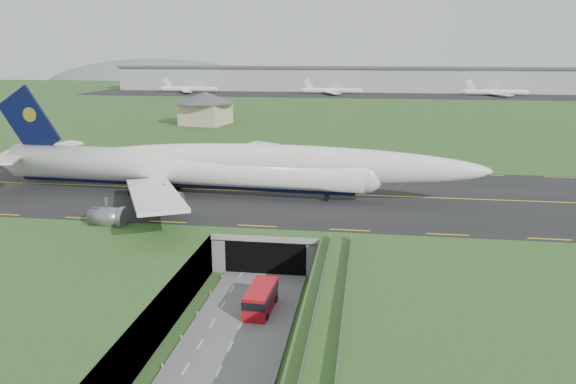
# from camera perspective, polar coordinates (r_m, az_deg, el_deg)

# --- Properties ---
(ground) EXTENTS (900.00, 900.00, 0.00)m
(ground) POSITION_cam_1_polar(r_m,az_deg,el_deg) (75.91, -3.43, -10.72)
(ground) COLOR #335F26
(ground) RESTS_ON ground
(airfield_deck) EXTENTS (800.00, 800.00, 6.00)m
(airfield_deck) POSITION_cam_1_polar(r_m,az_deg,el_deg) (74.70, -3.47, -8.63)
(airfield_deck) COLOR gray
(airfield_deck) RESTS_ON ground
(trench_road) EXTENTS (12.00, 75.00, 0.20)m
(trench_road) POSITION_cam_1_polar(r_m,az_deg,el_deg) (69.30, -4.72, -13.22)
(trench_road) COLOR slate
(trench_road) RESTS_ON ground
(taxiway) EXTENTS (800.00, 44.00, 0.18)m
(taxiway) POSITION_cam_1_polar(r_m,az_deg,el_deg) (104.60, 0.17, -0.09)
(taxiway) COLOR black
(taxiway) RESTS_ON airfield_deck
(tunnel_portal) EXTENTS (17.00, 22.30, 6.00)m
(tunnel_portal) POSITION_cam_1_polar(r_m,az_deg,el_deg) (89.94, -1.31, -4.34)
(tunnel_portal) COLOR gray
(tunnel_portal) RESTS_ON ground
(guideway) EXTENTS (3.00, 53.00, 7.05)m
(guideway) POSITION_cam_1_polar(r_m,az_deg,el_deg) (55.20, 3.92, -14.70)
(guideway) COLOR #A8A8A3
(guideway) RESTS_ON ground
(jumbo_jet) EXTENTS (94.99, 60.96, 20.19)m
(jumbo_jet) POSITION_cam_1_polar(r_m,az_deg,el_deg) (102.36, -7.37, 2.54)
(jumbo_jet) COLOR white
(jumbo_jet) RESTS_ON ground
(shuttle_tram) EXTENTS (3.29, 7.83, 3.13)m
(shuttle_tram) POSITION_cam_1_polar(r_m,az_deg,el_deg) (71.67, -2.78, -10.77)
(shuttle_tram) COLOR red
(shuttle_tram) RESTS_ON ground
(service_building) EXTENTS (25.19, 25.19, 11.65)m
(service_building) POSITION_cam_1_polar(r_m,az_deg,el_deg) (203.44, -8.40, 8.71)
(service_building) COLOR #C7B690
(service_building) RESTS_ON ground
(cargo_terminal) EXTENTS (320.00, 67.00, 15.60)m
(cargo_terminal) POSITION_cam_1_polar(r_m,az_deg,el_deg) (367.45, 6.19, 11.36)
(cargo_terminal) COLOR #B2B2B2
(cargo_terminal) RESTS_ON ground
(distant_hills) EXTENTS (700.00, 91.00, 60.00)m
(distant_hills) POSITION_cam_1_polar(r_m,az_deg,el_deg) (501.12, 14.25, 9.70)
(distant_hills) COLOR slate
(distant_hills) RESTS_ON ground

